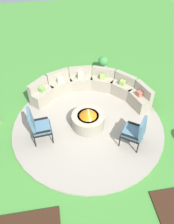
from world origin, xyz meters
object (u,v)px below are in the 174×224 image
object	(u,v)px
lounge_chair_front_left	(38,125)
potted_plant_0	(103,63)
fire_pit	(88,119)
lounge_chair_front_right	(136,131)
curved_stone_bench	(91,87)

from	to	relation	value
lounge_chair_front_left	potted_plant_0	distance (m)	4.34
potted_plant_0	fire_pit	bearing A→B (deg)	-110.55
fire_pit	lounge_chair_front_right	size ratio (longest dim) A/B	1.02
fire_pit	potted_plant_0	distance (m)	3.30
fire_pit	lounge_chair_front_left	xyz separation A→B (m)	(-1.52, -0.30, 0.30)
fire_pit	potted_plant_0	bearing A→B (deg)	69.45
fire_pit	potted_plant_0	size ratio (longest dim) A/B	1.63
curved_stone_bench	potted_plant_0	xyz separation A→B (m)	(0.80, 1.59, -0.04)
curved_stone_bench	fire_pit	bearing A→B (deg)	-103.45
curved_stone_bench	lounge_chair_front_right	bearing A→B (deg)	-71.02
curved_stone_bench	lounge_chair_front_left	world-z (taller)	lounge_chair_front_left
fire_pit	potted_plant_0	xyz separation A→B (m)	(1.16, 3.09, 0.01)
fire_pit	curved_stone_bench	size ratio (longest dim) A/B	0.26
lounge_chair_front_left	potted_plant_0	size ratio (longest dim) A/B	1.77
lounge_chair_front_right	fire_pit	bearing A→B (deg)	86.93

